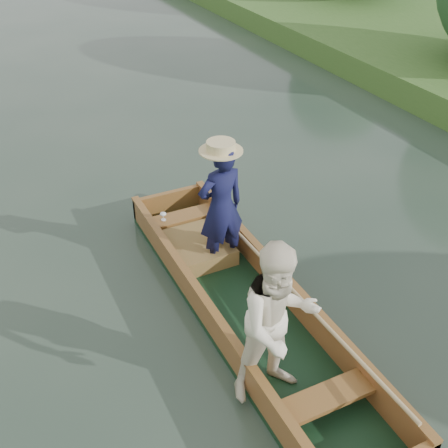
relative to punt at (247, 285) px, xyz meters
name	(u,v)px	position (x,y,z in m)	size (l,w,h in m)	color
ground	(246,316)	(0.09, 0.17, -0.63)	(120.00, 120.00, 0.00)	#283D30
punt	(247,285)	(0.00, 0.00, 0.00)	(1.28, 5.00, 1.83)	black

